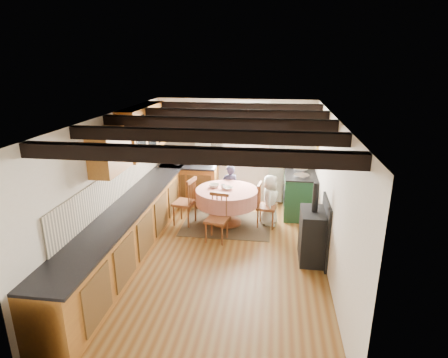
# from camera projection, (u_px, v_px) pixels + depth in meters

# --- Properties ---
(floor) EXTENTS (3.60, 5.50, 0.00)m
(floor) POSITION_uv_depth(u_px,v_px,m) (218.00, 257.00, 6.39)
(floor) COLOR brown
(floor) RESTS_ON ground
(ceiling) EXTENTS (3.60, 5.50, 0.00)m
(ceiling) POSITION_uv_depth(u_px,v_px,m) (217.00, 117.00, 5.65)
(ceiling) COLOR white
(ceiling) RESTS_ON ground
(wall_back) EXTENTS (3.60, 0.00, 2.40)m
(wall_back) POSITION_uv_depth(u_px,v_px,m) (236.00, 151.00, 8.61)
(wall_back) COLOR silver
(wall_back) RESTS_ON ground
(wall_front) EXTENTS (3.60, 0.00, 2.40)m
(wall_front) POSITION_uv_depth(u_px,v_px,m) (171.00, 291.00, 3.43)
(wall_front) COLOR silver
(wall_front) RESTS_ON ground
(wall_left) EXTENTS (0.00, 5.50, 2.40)m
(wall_left) POSITION_uv_depth(u_px,v_px,m) (112.00, 186.00, 6.26)
(wall_left) COLOR silver
(wall_left) RESTS_ON ground
(wall_right) EXTENTS (0.00, 5.50, 2.40)m
(wall_right) POSITION_uv_depth(u_px,v_px,m) (331.00, 197.00, 5.79)
(wall_right) COLOR silver
(wall_right) RESTS_ON ground
(beam_a) EXTENTS (3.60, 0.16, 0.16)m
(beam_a) POSITION_uv_depth(u_px,v_px,m) (186.00, 155.00, 3.80)
(beam_a) COLOR black
(beam_a) RESTS_ON ceiling
(beam_b) EXTENTS (3.60, 0.16, 0.16)m
(beam_b) POSITION_uv_depth(u_px,v_px,m) (205.00, 136.00, 4.74)
(beam_b) COLOR black
(beam_b) RESTS_ON ceiling
(beam_c) EXTENTS (3.60, 0.16, 0.16)m
(beam_c) POSITION_uv_depth(u_px,v_px,m) (217.00, 123.00, 5.68)
(beam_c) COLOR black
(beam_c) RESTS_ON ceiling
(beam_d) EXTENTS (3.60, 0.16, 0.16)m
(beam_d) POSITION_uv_depth(u_px,v_px,m) (226.00, 114.00, 6.62)
(beam_d) COLOR black
(beam_d) RESTS_ON ceiling
(beam_e) EXTENTS (3.60, 0.16, 0.16)m
(beam_e) POSITION_uv_depth(u_px,v_px,m) (232.00, 107.00, 7.56)
(beam_e) COLOR black
(beam_e) RESTS_ON ceiling
(splash_left) EXTENTS (0.02, 4.50, 0.55)m
(splash_left) POSITION_uv_depth(u_px,v_px,m) (120.00, 181.00, 6.54)
(splash_left) COLOR beige
(splash_left) RESTS_ON wall_left
(splash_back) EXTENTS (1.40, 0.02, 0.55)m
(splash_back) POSITION_uv_depth(u_px,v_px,m) (193.00, 150.00, 8.73)
(splash_back) COLOR beige
(splash_back) RESTS_ON wall_back
(base_cabinet_left) EXTENTS (0.60, 5.30, 0.88)m
(base_cabinet_left) POSITION_uv_depth(u_px,v_px,m) (132.00, 228.00, 6.45)
(base_cabinet_left) COLOR #A56720
(base_cabinet_left) RESTS_ON floor
(base_cabinet_back) EXTENTS (1.30, 0.60, 0.88)m
(base_cabinet_back) POSITION_uv_depth(u_px,v_px,m) (189.00, 184.00, 8.70)
(base_cabinet_back) COLOR #A56720
(base_cabinet_back) RESTS_ON floor
(worktop_left) EXTENTS (0.64, 5.30, 0.04)m
(worktop_left) POSITION_uv_depth(u_px,v_px,m) (131.00, 204.00, 6.31)
(worktop_left) COLOR black
(worktop_left) RESTS_ON base_cabinet_left
(worktop_back) EXTENTS (1.30, 0.64, 0.04)m
(worktop_back) POSITION_uv_depth(u_px,v_px,m) (189.00, 166.00, 8.54)
(worktop_back) COLOR black
(worktop_back) RESTS_ON base_cabinet_back
(wall_cabinet_glass) EXTENTS (0.34, 1.80, 0.90)m
(wall_cabinet_glass) POSITION_uv_depth(u_px,v_px,m) (143.00, 130.00, 7.13)
(wall_cabinet_glass) COLOR #A56720
(wall_cabinet_glass) RESTS_ON wall_left
(wall_cabinet_solid) EXTENTS (0.34, 0.90, 0.70)m
(wall_cabinet_solid) POSITION_uv_depth(u_px,v_px,m) (110.00, 150.00, 5.74)
(wall_cabinet_solid) COLOR #A56720
(wall_cabinet_solid) RESTS_ON wall_left
(window_frame) EXTENTS (1.34, 0.03, 1.54)m
(window_frame) POSITION_uv_depth(u_px,v_px,m) (240.00, 135.00, 8.46)
(window_frame) COLOR white
(window_frame) RESTS_ON wall_back
(window_pane) EXTENTS (1.20, 0.01, 1.40)m
(window_pane) POSITION_uv_depth(u_px,v_px,m) (240.00, 135.00, 8.47)
(window_pane) COLOR white
(window_pane) RESTS_ON wall_back
(curtain_left) EXTENTS (0.35, 0.10, 2.10)m
(curtain_left) POSITION_uv_depth(u_px,v_px,m) (203.00, 155.00, 8.65)
(curtain_left) COLOR silver
(curtain_left) RESTS_ON wall_back
(curtain_right) EXTENTS (0.35, 0.10, 2.10)m
(curtain_right) POSITION_uv_depth(u_px,v_px,m) (277.00, 158.00, 8.43)
(curtain_right) COLOR silver
(curtain_right) RESTS_ON wall_back
(curtain_rod) EXTENTS (2.00, 0.03, 0.03)m
(curtain_rod) POSITION_uv_depth(u_px,v_px,m) (240.00, 108.00, 8.20)
(curtain_rod) COLOR black
(curtain_rod) RESTS_ON wall_back
(wall_picture) EXTENTS (0.04, 0.50, 0.60)m
(wall_picture) POSITION_uv_depth(u_px,v_px,m) (317.00, 136.00, 7.80)
(wall_picture) COLOR gold
(wall_picture) RESTS_ON wall_right
(wall_plate) EXTENTS (0.30, 0.02, 0.30)m
(wall_plate) POSITION_uv_depth(u_px,v_px,m) (282.00, 131.00, 8.29)
(wall_plate) COLOR silver
(wall_plate) RESTS_ON wall_back
(rug) EXTENTS (1.78, 1.39, 0.01)m
(rug) POSITION_uv_depth(u_px,v_px,m) (227.00, 224.00, 7.65)
(rug) COLOR #3D2E1F
(rug) RESTS_ON floor
(dining_table) EXTENTS (1.25, 1.25, 0.76)m
(dining_table) POSITION_uv_depth(u_px,v_px,m) (227.00, 207.00, 7.54)
(dining_table) COLOR #BD6E61
(dining_table) RESTS_ON floor
(chair_near) EXTENTS (0.46, 0.47, 0.90)m
(chair_near) POSITION_uv_depth(u_px,v_px,m) (217.00, 218.00, 6.83)
(chair_near) COLOR brown
(chair_near) RESTS_ON floor
(chair_left) EXTENTS (0.53, 0.51, 0.99)m
(chair_left) POSITION_uv_depth(u_px,v_px,m) (184.00, 201.00, 7.53)
(chair_left) COLOR brown
(chair_left) RESTS_ON floor
(chair_right) EXTENTS (0.45, 0.43, 0.91)m
(chair_right) POSITION_uv_depth(u_px,v_px,m) (267.00, 205.00, 7.43)
(chair_right) COLOR brown
(chair_right) RESTS_ON floor
(aga_range) EXTENTS (0.67, 1.03, 0.95)m
(aga_range) POSITION_uv_depth(u_px,v_px,m) (299.00, 194.00, 7.99)
(aga_range) COLOR #1A4125
(aga_range) RESTS_ON floor
(cast_iron_stove) EXTENTS (0.41, 0.69, 1.37)m
(cast_iron_stove) POSITION_uv_depth(u_px,v_px,m) (314.00, 222.00, 6.10)
(cast_iron_stove) COLOR black
(cast_iron_stove) RESTS_ON floor
(child_far) EXTENTS (0.45, 0.37, 1.06)m
(child_far) POSITION_uv_depth(u_px,v_px,m) (230.00, 188.00, 8.16)
(child_far) COLOR #2A2941
(child_far) RESTS_ON floor
(child_right) EXTENTS (0.39, 0.55, 1.05)m
(child_right) POSITION_uv_depth(u_px,v_px,m) (270.00, 200.00, 7.50)
(child_right) COLOR silver
(child_right) RESTS_ON floor
(bowl_a) EXTENTS (0.28, 0.28, 0.05)m
(bowl_a) POSITION_uv_depth(u_px,v_px,m) (228.00, 188.00, 7.43)
(bowl_a) COLOR silver
(bowl_a) RESTS_ON dining_table
(bowl_b) EXTENTS (0.25, 0.25, 0.07)m
(bowl_b) POSITION_uv_depth(u_px,v_px,m) (214.00, 186.00, 7.54)
(bowl_b) COLOR silver
(bowl_b) RESTS_ON dining_table
(cup) EXTENTS (0.11, 0.11, 0.09)m
(cup) POSITION_uv_depth(u_px,v_px,m) (223.00, 187.00, 7.44)
(cup) COLOR silver
(cup) RESTS_ON dining_table
(canister_tall) EXTENTS (0.15, 0.15, 0.25)m
(canister_tall) POSITION_uv_depth(u_px,v_px,m) (177.00, 160.00, 8.50)
(canister_tall) COLOR #262628
(canister_tall) RESTS_ON worktop_back
(canister_wide) EXTENTS (0.17, 0.17, 0.19)m
(canister_wide) POSITION_uv_depth(u_px,v_px,m) (191.00, 160.00, 8.56)
(canister_wide) COLOR #262628
(canister_wide) RESTS_ON worktop_back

